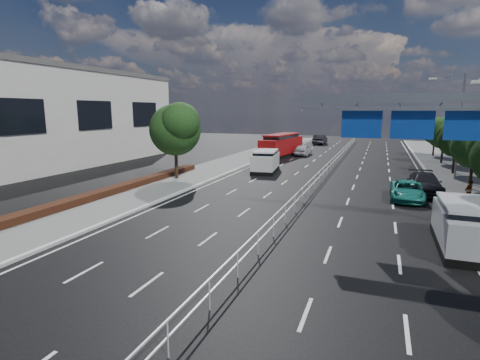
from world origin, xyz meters
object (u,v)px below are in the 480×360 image
(overhead_gantry, at_px, (430,119))
(silver_minivan, at_px, (465,226))
(near_car_dark, at_px, (320,139))
(red_bus, at_px, (282,145))
(white_minivan, at_px, (266,161))
(pedestrian_a, at_px, (469,193))
(parked_car_dark, at_px, (425,183))
(parked_car_teal, at_px, (407,191))
(near_car_silver, at_px, (303,150))

(overhead_gantry, relative_size, silver_minivan, 2.01)
(near_car_dark, bearing_deg, red_bus, 86.26)
(white_minivan, relative_size, silver_minivan, 1.01)
(silver_minivan, bearing_deg, red_bus, 118.50)
(red_bus, distance_m, pedestrian_a, 27.63)
(parked_car_dark, bearing_deg, overhead_gantry, -100.25)
(parked_car_dark, bearing_deg, parked_car_teal, -119.86)
(overhead_gantry, bearing_deg, pedestrian_a, 61.76)
(near_car_dark, relative_size, parked_car_teal, 1.12)
(silver_minivan, bearing_deg, white_minivan, 130.33)
(red_bus, bearing_deg, parked_car_dark, -41.59)
(overhead_gantry, xyz_separation_m, parked_car_teal, (-0.24, 6.85, -4.97))
(white_minivan, relative_size, parked_car_teal, 1.13)
(silver_minivan, distance_m, pedestrian_a, 8.39)
(parked_car_teal, height_order, parked_car_dark, parked_car_dark)
(red_bus, relative_size, near_car_silver, 2.32)
(overhead_gantry, relative_size, near_car_silver, 2.33)
(near_car_silver, relative_size, parked_car_dark, 0.88)
(pedestrian_a, bearing_deg, overhead_gantry, 21.50)
(white_minivan, distance_m, pedestrian_a, 18.11)
(near_car_dark, bearing_deg, silver_minivan, 107.44)
(near_car_dark, bearing_deg, pedestrian_a, 112.37)
(pedestrian_a, bearing_deg, near_car_silver, -97.93)
(near_car_dark, xyz_separation_m, parked_car_dark, (13.37, -37.83, -0.12))
(white_minivan, distance_m, parked_car_dark, 14.68)
(red_bus, distance_m, parked_car_teal, 24.87)
(overhead_gantry, xyz_separation_m, near_car_dark, (-12.27, 47.42, -4.76))
(near_car_silver, xyz_separation_m, silver_minivan, (13.40, -32.01, 0.29))
(pedestrian_a, bearing_deg, white_minivan, -69.18)
(silver_minivan, bearing_deg, pedestrian_a, 79.09)
(overhead_gantry, bearing_deg, parked_car_dark, 83.43)
(white_minivan, distance_m, parked_car_teal, 14.70)
(pedestrian_a, bearing_deg, silver_minivan, 38.39)
(white_minivan, height_order, near_car_silver, white_minivan)
(parked_car_teal, height_order, pedestrian_a, pedestrian_a)
(parked_car_dark, distance_m, pedestrian_a, 4.19)
(parked_car_dark, xyz_separation_m, pedestrian_a, (2.11, -3.61, 0.21))
(white_minivan, height_order, pedestrian_a, white_minivan)
(near_car_dark, bearing_deg, white_minivan, 91.24)
(red_bus, relative_size, parked_car_teal, 2.22)
(white_minivan, height_order, parked_car_dark, white_minivan)
(white_minivan, relative_size, pedestrian_a, 3.23)
(parked_car_dark, bearing_deg, red_bus, 127.08)
(red_bus, distance_m, silver_minivan, 33.59)
(parked_car_teal, bearing_deg, pedestrian_a, -13.72)
(near_car_dark, distance_m, pedestrian_a, 44.24)
(near_car_silver, bearing_deg, overhead_gantry, 114.47)
(near_car_dark, height_order, parked_car_dark, near_car_dark)
(parked_car_teal, bearing_deg, silver_minivan, -78.32)
(white_minivan, xyz_separation_m, near_car_dark, (0.37, 32.68, -0.21))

